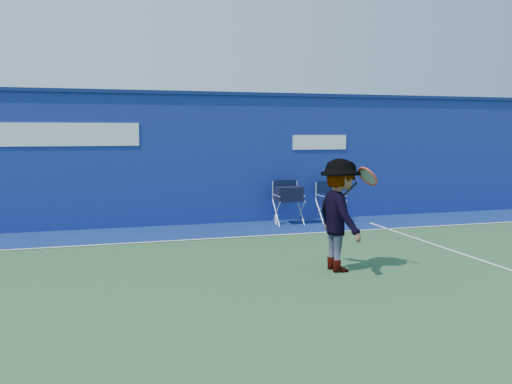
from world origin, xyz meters
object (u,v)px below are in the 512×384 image
object	(u,v)px
directors_chair_left	(288,206)
water_bottle	(276,219)
directors_chair_right	(331,209)
tennis_player	(340,215)

from	to	relation	value
directors_chair_left	water_bottle	world-z (taller)	directors_chair_left
directors_chair_left	directors_chair_right	bearing A→B (deg)	1.82
water_bottle	tennis_player	size ratio (longest dim) A/B	0.13
tennis_player	directors_chair_left	bearing A→B (deg)	81.06
directors_chair_right	water_bottle	distance (m)	1.39
directors_chair_right	water_bottle	xyz separation A→B (m)	(-1.38, -0.02, -0.18)
directors_chair_left	tennis_player	xyz separation A→B (m)	(-0.67, -4.25, 0.44)
water_bottle	tennis_player	bearing A→B (deg)	-95.10
water_bottle	tennis_player	world-z (taller)	tennis_player
directors_chair_left	water_bottle	bearing A→B (deg)	176.28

